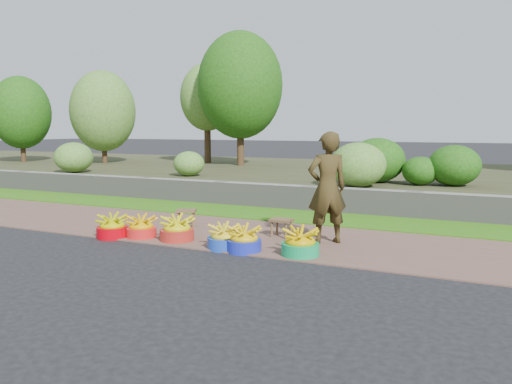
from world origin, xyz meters
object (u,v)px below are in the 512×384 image
at_px(basin_f, 300,244).
at_px(stool_right, 281,223).
at_px(basin_a, 112,227).
at_px(basin_c, 177,230).
at_px(basin_b, 141,228).
at_px(basin_e, 244,240).
at_px(stool_left, 186,213).
at_px(vendor_woman, 327,188).
at_px(basin_d, 224,238).

distance_m(basin_f, stool_right, 1.21).
distance_m(basin_a, basin_c, 1.15).
distance_m(basin_b, basin_e, 1.97).
relative_size(basin_b, stool_right, 1.34).
bearing_deg(stool_right, stool_left, 176.77).
bearing_deg(basin_c, stool_left, 115.23).
bearing_deg(basin_c, stool_right, 32.48).
distance_m(basin_b, basin_c, 0.68).
height_order(basin_c, stool_left, basin_c).
bearing_deg(stool_right, vendor_woman, -5.78).
distance_m(basin_c, basin_f, 2.14).
relative_size(basin_a, basin_e, 1.01).
bearing_deg(basin_a, stool_right, 24.07).
xyz_separation_m(basin_e, stool_left, (-1.78, 1.20, 0.09)).
xyz_separation_m(basin_c, vendor_woman, (2.25, 0.84, 0.71)).
xyz_separation_m(basin_d, stool_right, (0.51, 1.06, 0.09)).
bearing_deg(basin_d, basin_b, 176.90).
bearing_deg(basin_b, stool_right, 24.60).
xyz_separation_m(basin_c, basin_f, (2.14, -0.07, -0.00)).
xyz_separation_m(stool_left, vendor_woman, (2.73, -0.19, 0.63)).
height_order(basin_b, stool_left, basin_b).
relative_size(basin_f, vendor_woman, 0.31).
bearing_deg(vendor_woman, basin_d, 0.03).
bearing_deg(vendor_woman, basin_f, 46.42).
distance_m(basin_e, vendor_woman, 1.57).
height_order(basin_e, vendor_woman, vendor_woman).
xyz_separation_m(basin_b, basin_e, (1.97, -0.12, 0.01)).
bearing_deg(basin_d, basin_e, -4.66).
relative_size(basin_c, stool_left, 1.27).
xyz_separation_m(basin_b, basin_f, (2.81, -0.02, 0.01)).
bearing_deg(stool_left, basin_f, -22.79).
bearing_deg(basin_b, stool_left, 80.11).
bearing_deg(stool_left, basin_e, -33.96).
bearing_deg(basin_b, basin_d, -3.10).
height_order(stool_left, vendor_woman, vendor_woman).
relative_size(basin_a, basin_d, 1.03).
xyz_separation_m(basin_e, vendor_woman, (0.96, 1.01, 0.72)).
bearing_deg(basin_f, stool_left, 157.21).
height_order(stool_left, stool_right, stool_left).
bearing_deg(basin_d, stool_right, 64.32).
height_order(basin_c, basin_e, basin_c).
height_order(basin_f, stool_right, basin_f).
bearing_deg(basin_f, basin_b, 179.56).
xyz_separation_m(basin_c, basin_d, (0.94, -0.14, -0.01)).
xyz_separation_m(basin_b, stool_left, (0.19, 1.08, 0.10)).
bearing_deg(stool_right, basin_a, -155.93).
relative_size(basin_c, basin_e, 1.06).
distance_m(basin_d, basin_f, 1.20).
xyz_separation_m(basin_e, basin_f, (0.85, 0.09, 0.01)).
bearing_deg(stool_left, basin_a, -117.08).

